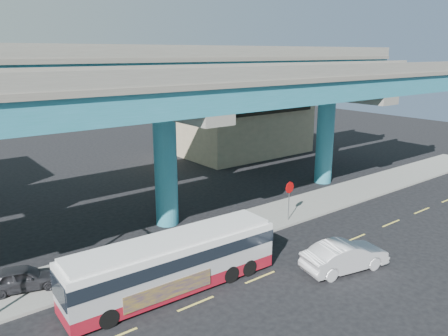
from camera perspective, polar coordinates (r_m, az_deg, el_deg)
ground at (r=23.46m, az=4.24°, el=-13.77°), size 120.00×120.00×0.00m
sidewalk at (r=27.31m, az=-3.58°, el=-9.26°), size 70.00×4.00×0.15m
lane_markings at (r=23.26m, az=4.74°, el=-14.03°), size 58.00×0.12×0.01m
viaduct at (r=28.08m, az=-8.11°, el=10.46°), size 52.00×12.40×11.70m
building_beige at (r=50.35m, az=2.11°, el=6.03°), size 14.00×10.23×7.00m
transit_bus at (r=21.55m, az=-6.59°, el=-12.04°), size 10.84×2.65×2.76m
sedan at (r=24.42m, az=15.50°, el=-11.01°), size 3.68×5.51×1.58m
parked_car at (r=23.67m, az=-24.81°, el=-12.90°), size 3.23×4.22×1.19m
stop_sign at (r=29.70m, az=8.54°, el=-3.15°), size 0.82×0.10×2.72m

